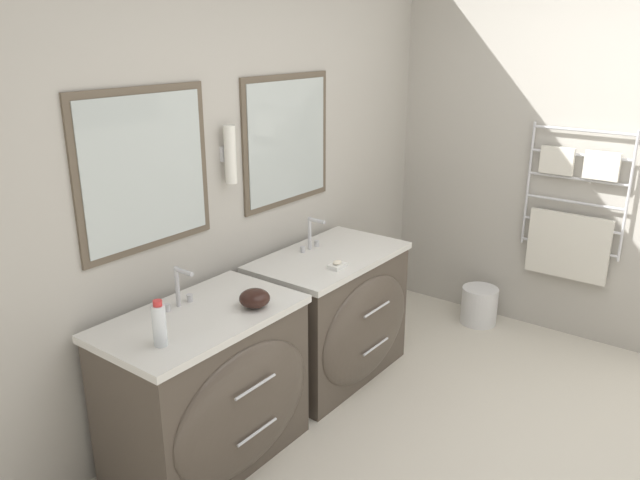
# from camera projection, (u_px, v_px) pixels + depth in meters

# --- Properties ---
(wall_back) EXTENTS (5.20, 0.14, 2.60)m
(wall_back) POSITION_uv_depth(u_px,v_px,m) (240.00, 172.00, 3.46)
(wall_back) COLOR #B2ADA3
(wall_back) RESTS_ON ground_plane
(wall_right) EXTENTS (0.13, 3.82, 2.60)m
(wall_right) POSITION_uv_depth(u_px,v_px,m) (542.00, 148.00, 4.24)
(wall_right) COLOR #B2ADA3
(wall_right) RESTS_ON ground_plane
(vanity_left) EXTENTS (0.97, 0.63, 0.79)m
(vanity_left) POSITION_uv_depth(u_px,v_px,m) (210.00, 389.00, 3.02)
(vanity_left) COLOR #4C4238
(vanity_left) RESTS_ON ground_plane
(vanity_right) EXTENTS (0.97, 0.63, 0.79)m
(vanity_right) POSITION_uv_depth(u_px,v_px,m) (334.00, 315.00, 3.80)
(vanity_right) COLOR #4C4238
(vanity_right) RESTS_ON ground_plane
(faucet_left) EXTENTS (0.17, 0.13, 0.20)m
(faucet_left) POSITION_uv_depth(u_px,v_px,m) (179.00, 288.00, 2.97)
(faucet_left) COLOR silver
(faucet_left) RESTS_ON vanity_left
(faucet_right) EXTENTS (0.17, 0.13, 0.20)m
(faucet_right) POSITION_uv_depth(u_px,v_px,m) (312.00, 234.00, 3.74)
(faucet_right) COLOR silver
(faucet_right) RESTS_ON vanity_right
(toiletry_bottle) EXTENTS (0.06, 0.06, 0.21)m
(toiletry_bottle) POSITION_uv_depth(u_px,v_px,m) (159.00, 324.00, 2.60)
(toiletry_bottle) COLOR silver
(toiletry_bottle) RESTS_ON vanity_left
(amenity_bowl) EXTENTS (0.15, 0.15, 0.09)m
(amenity_bowl) POSITION_uv_depth(u_px,v_px,m) (255.00, 298.00, 2.98)
(amenity_bowl) COLOR black
(amenity_bowl) RESTS_ON vanity_left
(soap_dish) EXTENTS (0.10, 0.07, 0.04)m
(soap_dish) POSITION_uv_depth(u_px,v_px,m) (337.00, 265.00, 3.48)
(soap_dish) COLOR white
(soap_dish) RESTS_ON vanity_right
(waste_bin) EXTENTS (0.26, 0.26, 0.27)m
(waste_bin) POSITION_uv_depth(u_px,v_px,m) (479.00, 305.00, 4.57)
(waste_bin) COLOR silver
(waste_bin) RESTS_ON ground_plane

